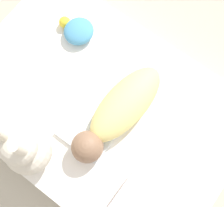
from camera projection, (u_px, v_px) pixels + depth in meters
name	position (u px, v px, depth m)	size (l,w,h in m)	color
ground_plane	(100.00, 114.00, 1.50)	(12.00, 12.00, 0.00)	#B2A893
bed_mattress	(100.00, 110.00, 1.42)	(1.22, 0.84, 0.16)	white
burp_cloth	(88.00, 131.00, 1.30)	(0.22, 0.18, 0.02)	white
swaddled_baby	(118.00, 112.00, 1.27)	(0.20, 0.50, 0.14)	#EFDB7F
bunny_plush	(25.00, 150.00, 1.16)	(0.18, 0.18, 0.38)	beige
turtle_plush	(77.00, 30.00, 1.41)	(0.17, 0.14, 0.06)	#4C99C6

